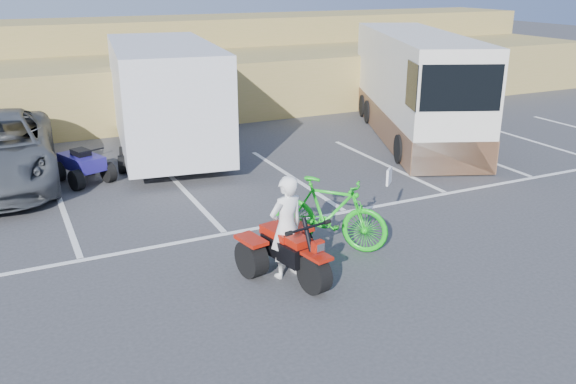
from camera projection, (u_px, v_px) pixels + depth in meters
name	position (u px, v px, depth m)	size (l,w,h in m)	color
ground	(277.00, 288.00, 9.76)	(100.00, 100.00, 0.00)	#37373A
parking_stripes	(237.00, 200.00, 13.57)	(28.00, 5.16, 0.01)	white
grass_embankment	(103.00, 71.00, 22.44)	(40.00, 8.50, 3.10)	olive
red_trike_atv	(292.00, 278.00, 10.07)	(1.27, 1.69, 1.10)	#9E1609
rider	(286.00, 227.00, 9.89)	(0.64, 0.42, 1.74)	white
green_dirt_bike	(329.00, 213.00, 11.03)	(0.62, 2.20, 1.32)	#14BF19
cargo_trailer	(165.00, 95.00, 16.73)	(3.46, 6.78, 3.02)	silver
rv_motorhome	(414.00, 93.00, 18.70)	(5.27, 8.72, 3.07)	silver
quad_atv_blue	(84.00, 182.00, 14.81)	(1.03, 1.39, 0.91)	navy
quad_atv_green	(139.00, 167.00, 15.95)	(0.97, 1.30, 0.85)	#175D15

